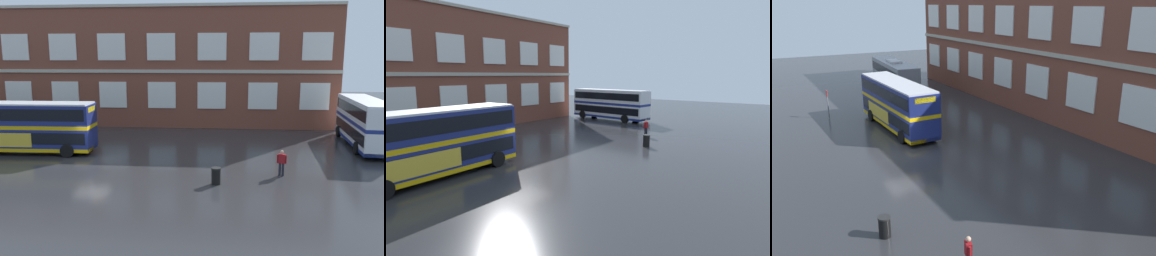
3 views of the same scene
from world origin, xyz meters
The scene contains 6 objects.
ground_plane centered at (0.00, 2.00, 0.00)m, with size 120.00×120.00×0.00m, color #2B2B2D.
brick_terminal_building centered at (-2.32, 17.98, 6.39)m, with size 48.39×8.19×13.07m.
double_decker_near centered at (-5.99, 1.90, 2.15)m, with size 11.08×3.13×4.07m.
double_decker_middle centered at (21.85, 6.76, 2.15)m, with size 3.57×11.18×4.07m.
waiting_passenger centered at (13.62, -2.51, 0.93)m, with size 0.64×0.34×1.70m.
station_litter_bin centered at (9.45, -4.54, 0.52)m, with size 0.60×0.60×1.03m.
Camera 1 is at (9.97, -26.71, 7.54)m, focal length 35.71 mm.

